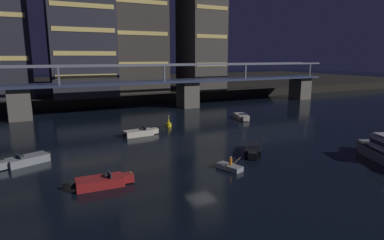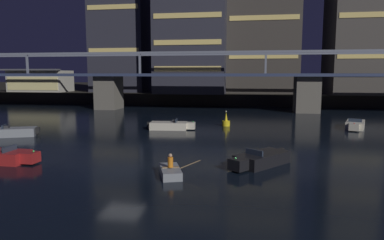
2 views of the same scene
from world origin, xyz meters
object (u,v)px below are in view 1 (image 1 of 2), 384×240
at_px(channel_buoy, 169,124).
at_px(dinghy_with_paddler, 230,167).
at_px(speedboat_mid_center, 103,182).
at_px(speedboat_near_center, 242,117).
at_px(speedboat_mid_right, 25,160).
at_px(tower_west_tall, 81,42).
at_px(speedboat_near_right, 140,133).
at_px(tower_central, 134,20).
at_px(tower_east_tall, 201,24).
at_px(river_bridge, 113,91).
at_px(speedboat_mid_left, 253,150).

relative_size(channel_buoy, dinghy_with_paddler, 0.62).
bearing_deg(dinghy_with_paddler, speedboat_mid_center, 174.08).
height_order(speedboat_near_center, speedboat_mid_right, same).
relative_size(tower_west_tall, speedboat_near_right, 4.57).
distance_m(tower_west_tall, speedboat_near_right, 35.44).
height_order(tower_central, channel_buoy, tower_central).
relative_size(tower_east_tall, speedboat_near_right, 6.57).
height_order(speedboat_near_right, channel_buoy, channel_buoy).
bearing_deg(dinghy_with_paddler, tower_east_tall, 65.53).
bearing_deg(tower_east_tall, channel_buoy, -125.20).
distance_m(tower_west_tall, channel_buoy, 33.20).
bearing_deg(dinghy_with_paddler, tower_central, 83.12).
xyz_separation_m(tower_east_tall, speedboat_near_center, (-7.27, -29.92, -18.81)).
relative_size(river_bridge, tower_east_tall, 3.01).
xyz_separation_m(tower_central, speedboat_mid_center, (-18.65, -53.98, -19.42)).
height_order(tower_east_tall, speedboat_mid_left, tower_east_tall).
height_order(speedboat_near_center, speedboat_mid_left, same).
distance_m(river_bridge, speedboat_mid_left, 35.58).
xyz_separation_m(speedboat_mid_left, speedboat_mid_right, (-23.32, 7.27, 0.00)).
height_order(speedboat_near_center, speedboat_near_right, same).
xyz_separation_m(tower_east_tall, speedboat_near_right, (-27.08, -33.84, -18.81)).
bearing_deg(tower_central, river_bridge, -118.97).
relative_size(tower_central, speedboat_mid_right, 7.03).
bearing_deg(speedboat_mid_center, dinghy_with_paddler, -5.92).
bearing_deg(speedboat_mid_center, speedboat_mid_right, 123.06).
bearing_deg(channel_buoy, speedboat_mid_center, -125.38).
bearing_deg(speedboat_near_center, speedboat_near_right, -168.79).
distance_m(speedboat_near_center, speedboat_near_right, 20.20).
relative_size(speedboat_mid_center, channel_buoy, 2.96).
relative_size(speedboat_mid_right, channel_buoy, 2.87).
height_order(speedboat_mid_center, speedboat_mid_right, same).
bearing_deg(speedboat_near_right, tower_east_tall, 51.34).
bearing_deg(tower_east_tall, speedboat_mid_center, -125.27).
distance_m(tower_east_tall, channel_buoy, 41.55).
xyz_separation_m(tower_east_tall, channel_buoy, (-21.37, -30.30, -18.75)).
xyz_separation_m(river_bridge, tower_central, (9.73, 17.58, 15.47)).
bearing_deg(tower_west_tall, dinghy_with_paddler, -82.18).
bearing_deg(speedboat_mid_left, channel_buoy, 101.17).
distance_m(speedboat_mid_left, speedboat_mid_right, 24.43).
height_order(speedboat_near_center, channel_buoy, channel_buoy).
bearing_deg(speedboat_near_center, tower_east_tall, 76.34).
height_order(tower_east_tall, speedboat_near_right, tower_east_tall).
relative_size(tower_west_tall, dinghy_with_paddler, 8.48).
xyz_separation_m(speedboat_near_center, speedboat_mid_left, (-10.66, -17.81, 0.00)).
xyz_separation_m(speedboat_mid_left, speedboat_mid_center, (-17.26, -2.03, 0.00)).
xyz_separation_m(tower_central, speedboat_near_right, (-10.54, -38.06, -19.42)).
relative_size(speedboat_near_center, dinghy_with_paddler, 1.83).
distance_m(speedboat_near_center, dinghy_with_paddler, 26.44).
bearing_deg(speedboat_mid_left, speedboat_mid_right, 162.68).
bearing_deg(tower_west_tall, tower_east_tall, 2.36).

